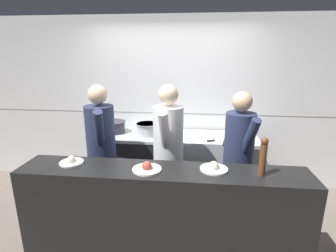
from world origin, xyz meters
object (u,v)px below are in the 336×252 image
at_px(pepper_mill, 263,156).
at_px(chef_line, 238,155).
at_px(chefs_knife, 217,140).
at_px(plated_dish_main, 71,162).
at_px(plated_dish_dessert, 214,168).
at_px(chef_head_cook, 101,147).
at_px(oven_range, 132,162).
at_px(stock_pot, 114,126).
at_px(sauce_pot, 147,129).
at_px(chef_sous, 168,149).
at_px(mixing_bowl_steel, 236,134).
at_px(plated_dish_appetiser, 147,168).

distance_m(pepper_mill, chef_line, 0.73).
relative_size(chefs_knife, plated_dish_main, 1.41).
xyz_separation_m(plated_dish_dessert, chef_head_cook, (-1.33, 0.62, -0.07)).
bearing_deg(plated_dish_dessert, chefs_knife, 84.64).
xyz_separation_m(chefs_knife, pepper_mill, (0.31, -1.20, 0.28)).
distance_m(chef_head_cook, chef_line, 1.65).
bearing_deg(oven_range, chef_head_cook, -105.51).
xyz_separation_m(oven_range, chef_head_cook, (-0.19, -0.69, 0.49)).
relative_size(stock_pot, sauce_pot, 1.09).
height_order(chefs_knife, chef_sous, chef_sous).
distance_m(stock_pot, pepper_mill, 2.30).
height_order(oven_range, pepper_mill, pepper_mill).
bearing_deg(chef_sous, chef_line, 4.81).
bearing_deg(plated_dish_dessert, pepper_mill, -8.72).
xyz_separation_m(plated_dish_dessert, pepper_mill, (0.42, -0.06, 0.17)).
xyz_separation_m(pepper_mill, chef_sous, (-0.92, 0.66, -0.23)).
distance_m(stock_pot, mixing_bowl_steel, 1.78).
bearing_deg(oven_range, chef_sous, -47.98).
bearing_deg(plated_dish_appetiser, chef_line, 35.88).
relative_size(sauce_pot, chef_sous, 0.19).
distance_m(sauce_pot, plated_dish_dessert, 1.53).
relative_size(plated_dish_main, plated_dish_dessert, 0.89).
relative_size(oven_range, plated_dish_dessert, 4.19).
height_order(chef_head_cook, chef_sous, chef_sous).
distance_m(plated_dish_dessert, chef_sous, 0.78).
xyz_separation_m(oven_range, plated_dish_main, (-0.27, -1.31, 0.56)).
bearing_deg(sauce_pot, plated_dish_appetiser, -79.40).
xyz_separation_m(plated_dish_appetiser, plated_dish_dessert, (0.63, 0.08, -0.00)).
distance_m(oven_range, chef_sous, 1.08).
xyz_separation_m(chefs_knife, chef_line, (0.21, -0.53, 0.01)).
relative_size(chefs_knife, chef_line, 0.20).
bearing_deg(plated_dish_main, sauce_pot, 67.05).
bearing_deg(plated_dish_appetiser, pepper_mill, 0.72).
xyz_separation_m(oven_range, mixing_bowl_steel, (1.52, -0.01, 0.50)).
distance_m(oven_range, pepper_mill, 2.20).
bearing_deg(pepper_mill, plated_dish_appetiser, -179.28).
distance_m(plated_dish_dessert, pepper_mill, 0.46).
height_order(mixing_bowl_steel, plated_dish_appetiser, plated_dish_appetiser).
relative_size(sauce_pot, mixing_bowl_steel, 1.22).
bearing_deg(stock_pot, chef_head_cook, -84.37).
relative_size(sauce_pot, plated_dish_dessert, 1.24).
distance_m(mixing_bowl_steel, plated_dish_appetiser, 1.71).
relative_size(mixing_bowl_steel, plated_dish_main, 1.15).
xyz_separation_m(plated_dish_main, chef_head_cook, (0.08, 0.62, -0.07)).
relative_size(plated_dish_appetiser, chef_line, 0.17).
bearing_deg(stock_pot, sauce_pot, -8.35).
relative_size(plated_dish_main, pepper_mill, 0.65).
height_order(chefs_knife, chef_head_cook, chef_head_cook).
xyz_separation_m(mixing_bowl_steel, plated_dish_appetiser, (-1.01, -1.38, 0.07)).
bearing_deg(pepper_mill, plated_dish_main, 178.11).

